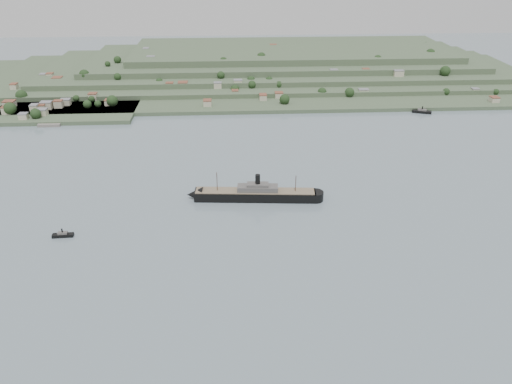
{
  "coord_description": "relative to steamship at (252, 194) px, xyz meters",
  "views": [
    {
      "loc": [
        -23.69,
        -280.89,
        171.45
      ],
      "look_at": [
        -6.8,
        30.0,
        10.13
      ],
      "focal_mm": 35.0,
      "sensor_mm": 36.0,
      "label": 1
    }
  ],
  "objects": [
    {
      "name": "ground",
      "position": [
        9.42,
        -37.98,
        -4.39
      ],
      "size": [
        1400.0,
        1400.0,
        0.0
      ],
      "primitive_type": "plane",
      "color": "slate",
      "rests_on": "ground"
    },
    {
      "name": "far_peninsula",
      "position": [
        37.33,
        355.11,
        7.49
      ],
      "size": [
        760.0,
        309.0,
        30.0
      ],
      "color": "#34462E",
      "rests_on": "ground"
    },
    {
      "name": "steamship",
      "position": [
        0.0,
        0.0,
        0.0
      ],
      "size": [
        99.09,
        18.72,
        23.76
      ],
      "color": "black",
      "rests_on": "ground"
    },
    {
      "name": "tugboat",
      "position": [
        -122.46,
        -43.73,
        -2.94
      ],
      "size": [
        13.35,
        4.08,
        5.94
      ],
      "color": "black",
      "rests_on": "ground"
    },
    {
      "name": "ferry_east",
      "position": [
        192.29,
        187.02,
        -2.59
      ],
      "size": [
        20.59,
        11.81,
        7.46
      ],
      "color": "black",
      "rests_on": "ground"
    }
  ]
}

